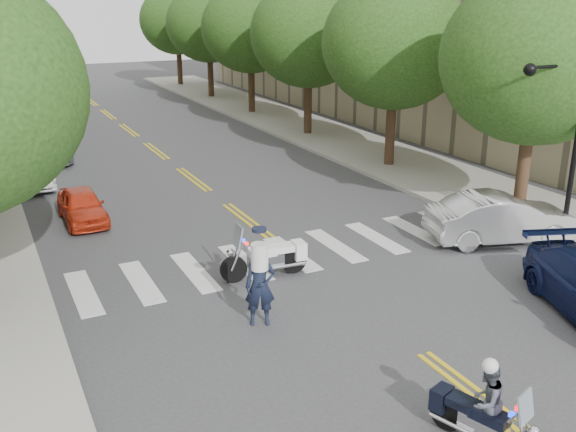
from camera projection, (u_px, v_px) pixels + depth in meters
ground at (423, 354)px, 14.14m from camera, size 140.00×140.00×0.00m
sidewalk_right at (318, 133)px, 36.76m from camera, size 5.00×60.00×0.15m
tree_r_0 at (537, 58)px, 21.12m from camera, size 6.40×6.40×8.45m
tree_r_1 at (395, 43)px, 27.90m from camera, size 6.40×6.40×8.45m
tree_r_2 at (309, 34)px, 34.69m from camera, size 6.40×6.40×8.45m
tree_r_3 at (250, 28)px, 41.47m from camera, size 6.40×6.40×8.45m
tree_r_4 at (209, 24)px, 48.25m from camera, size 6.40×6.40×8.45m
tree_r_5 at (177, 20)px, 55.04m from camera, size 6.40×6.40×8.45m
traffic_signal_pole at (567, 129)px, 19.14m from camera, size 2.82×0.42×6.00m
motorcycle_police at (483, 407)px, 11.04m from camera, size 0.99×2.07×1.74m
motorcycle_parked at (272, 257)px, 17.92m from camera, size 2.53×0.67×1.63m
officer_standing at (260, 286)px, 15.14m from camera, size 0.84×0.70×1.98m
convertible at (502, 218)px, 20.43m from camera, size 5.01×2.95×1.56m
parked_car_a at (82, 206)px, 22.29m from camera, size 1.43×3.45×1.17m
parked_car_b at (31, 171)px, 26.52m from camera, size 1.48×3.98×1.30m
parked_car_c at (43, 148)px, 30.49m from camera, size 2.39×4.69×1.27m
parked_car_d at (34, 127)px, 35.05m from camera, size 2.18×5.08×1.46m
parked_car_e at (27, 117)px, 38.62m from camera, size 1.51×3.60×1.22m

